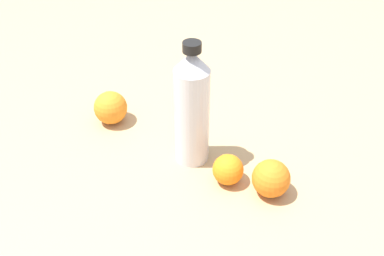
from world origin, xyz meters
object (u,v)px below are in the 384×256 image
orange_0 (228,170)px  water_bottle (192,108)px  orange_1 (271,178)px  orange_2 (111,108)px

orange_0 → water_bottle: bearing=164.7°
orange_0 → orange_1: bearing=9.4°
orange_1 → orange_2: size_ratio=0.96×
water_bottle → orange_1: bearing=128.4°
water_bottle → orange_2: (-0.23, 0.01, -0.09)m
water_bottle → orange_0: 0.14m
water_bottle → orange_1: water_bottle is taller
orange_0 → orange_1: size_ratio=0.84×
orange_0 → orange_2: size_ratio=0.80×
orange_1 → water_bottle: bearing=176.0°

